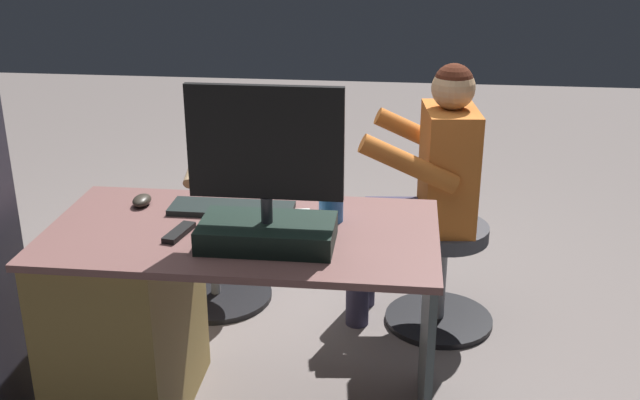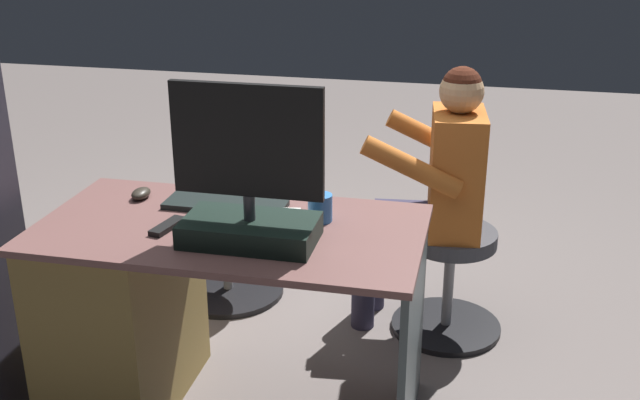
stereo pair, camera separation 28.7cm
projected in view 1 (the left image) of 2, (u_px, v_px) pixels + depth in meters
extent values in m
plane|color=slate|center=(268.00, 355.00, 3.09)|extent=(10.00, 10.00, 0.00)
cube|color=brown|center=(242.00, 233.00, 2.48)|extent=(1.26, 0.66, 0.02)
cube|color=olive|center=(127.00, 322.00, 2.65)|extent=(0.40, 0.61, 0.69)
cube|color=#414E50|center=(427.00, 340.00, 2.55)|extent=(0.02, 0.60, 0.69)
cube|color=black|center=(267.00, 233.00, 2.36)|extent=(0.41, 0.23, 0.07)
cylinder|color=#333338|center=(267.00, 210.00, 2.33)|extent=(0.04, 0.04, 0.08)
cube|color=black|center=(265.00, 143.00, 2.25)|extent=(0.47, 0.02, 0.34)
cube|color=black|center=(266.00, 142.00, 2.27)|extent=(0.43, 0.00, 0.31)
cube|color=black|center=(232.00, 208.00, 2.62)|extent=(0.42, 0.14, 0.02)
ellipsoid|color=#2C271F|center=(142.00, 200.00, 2.66)|extent=(0.06, 0.10, 0.04)
cylinder|color=#3372BF|center=(331.00, 208.00, 2.53)|extent=(0.08, 0.08, 0.09)
cube|color=black|center=(179.00, 233.00, 2.43)|extent=(0.07, 0.16, 0.02)
cube|color=silver|center=(278.00, 231.00, 2.44)|extent=(0.27, 0.34, 0.02)
cylinder|color=black|center=(216.00, 295.00, 3.53)|extent=(0.51, 0.51, 0.03)
cylinder|color=gray|center=(214.00, 256.00, 3.46)|extent=(0.04, 0.04, 0.37)
cylinder|color=maroon|center=(212.00, 212.00, 3.38)|extent=(0.39, 0.39, 0.06)
ellipsoid|color=tan|center=(210.00, 186.00, 3.34)|extent=(0.17, 0.15, 0.18)
sphere|color=tan|center=(208.00, 154.00, 3.29)|extent=(0.14, 0.14, 0.14)
sphere|color=beige|center=(212.00, 152.00, 3.34)|extent=(0.05, 0.05, 0.05)
sphere|color=tan|center=(219.00, 143.00, 3.26)|extent=(0.06, 0.06, 0.06)
sphere|color=tan|center=(197.00, 142.00, 3.27)|extent=(0.06, 0.06, 0.06)
cylinder|color=tan|center=(231.00, 176.00, 3.35)|extent=(0.05, 0.14, 0.09)
cylinder|color=tan|center=(192.00, 175.00, 3.36)|extent=(0.05, 0.14, 0.09)
cylinder|color=tan|center=(226.00, 192.00, 3.45)|extent=(0.06, 0.11, 0.06)
cylinder|color=tan|center=(206.00, 191.00, 3.46)|extent=(0.06, 0.11, 0.06)
cylinder|color=black|center=(438.00, 319.00, 3.33)|extent=(0.46, 0.46, 0.03)
cylinder|color=gray|center=(441.00, 278.00, 3.26)|extent=(0.04, 0.04, 0.37)
cylinder|color=#3F4148|center=(444.00, 232.00, 3.18)|extent=(0.37, 0.37, 0.06)
cube|color=#C76928|center=(448.00, 168.00, 3.08)|extent=(0.23, 0.34, 0.49)
sphere|color=tan|center=(453.00, 88.00, 2.96)|extent=(0.17, 0.17, 0.17)
sphere|color=#471F12|center=(454.00, 84.00, 2.95)|extent=(0.16, 0.16, 0.16)
cylinder|color=#C76928|center=(409.00, 164.00, 2.90)|extent=(0.40, 0.12, 0.24)
cylinder|color=#C76928|center=(419.00, 135.00, 3.26)|extent=(0.40, 0.12, 0.24)
cylinder|color=#322F49|center=(401.00, 225.00, 3.12)|extent=(0.35, 0.15, 0.11)
cylinder|color=#322F49|center=(358.00, 276.00, 3.24)|extent=(0.10, 0.10, 0.46)
cylinder|color=#322F49|center=(406.00, 209.00, 3.28)|extent=(0.35, 0.15, 0.11)
cylinder|color=#322F49|center=(365.00, 258.00, 3.40)|extent=(0.10, 0.10, 0.46)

